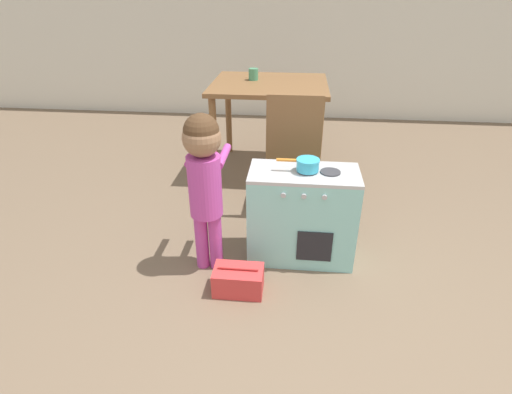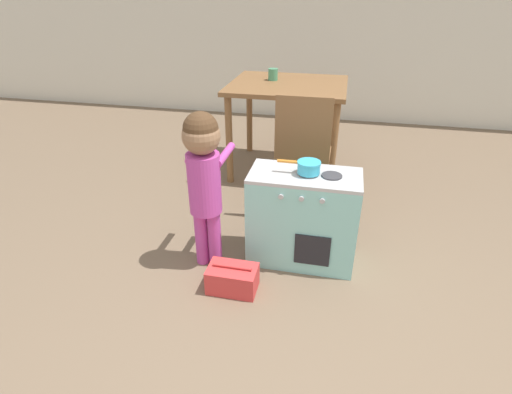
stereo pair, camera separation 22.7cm
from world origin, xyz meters
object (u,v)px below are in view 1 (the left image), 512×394
(child_figure, at_px, (204,171))
(play_kitchen, at_px, (302,215))
(dining_chair_near, at_px, (293,151))
(toy_pot, at_px, (307,164))
(toy_basket, at_px, (238,280))
(dining_table, at_px, (269,96))
(cup_on_table, at_px, (253,74))

(child_figure, bearing_deg, play_kitchen, 16.61)
(dining_chair_near, bearing_deg, toy_pot, -81.50)
(toy_basket, height_order, dining_chair_near, dining_chair_near)
(play_kitchen, distance_m, dining_table, 1.38)
(dining_chair_near, distance_m, cup_on_table, 0.97)
(cup_on_table, bearing_deg, dining_chair_near, -66.09)
(child_figure, distance_m, cup_on_table, 1.55)
(play_kitchen, distance_m, child_figure, 0.65)
(child_figure, height_order, toy_basket, child_figure)
(toy_pot, relative_size, child_figure, 0.25)
(play_kitchen, xyz_separation_m, toy_pot, (0.01, 0.00, 0.33))
(play_kitchen, bearing_deg, toy_pot, 2.33)
(toy_pot, xyz_separation_m, cup_on_table, (-0.45, 1.38, 0.20))
(toy_pot, relative_size, dining_chair_near, 0.27)
(cup_on_table, bearing_deg, play_kitchen, -72.40)
(toy_pot, xyz_separation_m, child_figure, (-0.55, -0.16, 0.01))
(dining_table, bearing_deg, dining_chair_near, -73.30)
(cup_on_table, bearing_deg, dining_table, -29.98)
(toy_pot, distance_m, toy_basket, 0.74)
(dining_table, relative_size, dining_chair_near, 1.07)
(play_kitchen, height_order, toy_pot, toy_pot)
(child_figure, xyz_separation_m, dining_chair_near, (0.46, 0.71, -0.15))
(toy_pot, bearing_deg, cup_on_table, 108.05)
(play_kitchen, relative_size, toy_pot, 2.60)
(child_figure, xyz_separation_m, cup_on_table, (0.10, 1.54, 0.19))
(toy_pot, height_order, toy_basket, toy_pot)
(child_figure, distance_m, dining_chair_near, 0.86)
(play_kitchen, bearing_deg, dining_chair_near, 97.29)
(play_kitchen, xyz_separation_m, toy_basket, (-0.33, -0.36, -0.21))
(dining_chair_near, bearing_deg, toy_basket, -105.99)
(dining_chair_near, bearing_deg, dining_table, 106.70)
(toy_pot, bearing_deg, dining_chair_near, 98.50)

